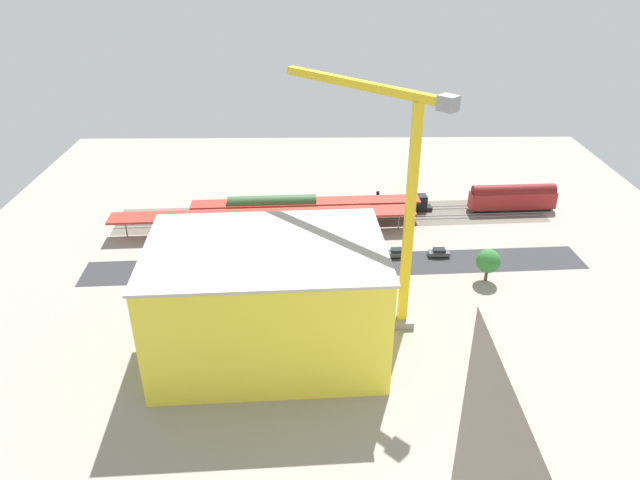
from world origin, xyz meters
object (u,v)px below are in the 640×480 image
(platform_canopy_far, at_px, (306,202))
(box_truck_0, at_px, (254,283))
(freight_coach_far, at_px, (272,208))
(street_tree_0, at_px, (298,252))
(parked_car_2, at_px, (353,254))
(parked_car_3, at_px, (313,254))
(street_tree_2, at_px, (254,254))
(parked_car_1, at_px, (397,253))
(box_truck_1, at_px, (297,281))
(locomotive, at_px, (402,204))
(construction_building, at_px, (268,302))
(traffic_light, at_px, (370,256))
(street_tree_1, at_px, (277,257))
(street_tree_3, at_px, (488,261))
(parked_car_0, at_px, (439,253))
(tower_crane, at_px, (395,188))
(passenger_coach, at_px, (513,197))
(platform_canopy_near, at_px, (264,214))

(platform_canopy_far, height_order, box_truck_0, platform_canopy_far)
(freight_coach_far, height_order, street_tree_0, street_tree_0)
(parked_car_2, distance_m, parked_car_3, 7.78)
(parked_car_2, distance_m, street_tree_2, 20.58)
(parked_car_1, xyz_separation_m, box_truck_1, (19.16, 11.35, 0.85))
(box_truck_0, bearing_deg, locomotive, -132.52)
(construction_building, relative_size, box_truck_0, 3.28)
(street_tree_0, relative_size, traffic_light, 1.16)
(parked_car_3, relative_size, street_tree_0, 0.56)
(parked_car_2, xyz_separation_m, street_tree_1, (14.26, 8.35, 4.15))
(platform_canopy_far, height_order, box_truck_1, platform_canopy_far)
(street_tree_3, bearing_deg, street_tree_0, -2.73)
(construction_building, height_order, street_tree_3, construction_building)
(parked_car_0, relative_size, street_tree_3, 0.67)
(parked_car_0, relative_size, tower_crane, 0.11)
(freight_coach_far, distance_m, parked_car_3, 18.68)
(box_truck_0, bearing_deg, tower_crane, 161.02)
(parked_car_2, height_order, box_truck_1, box_truck_1)
(tower_crane, bearing_deg, parked_car_3, -58.57)
(parked_car_3, xyz_separation_m, street_tree_3, (-31.46, 8.95, 3.25))
(construction_building, bearing_deg, traffic_light, -132.71)
(freight_coach_far, height_order, parked_car_2, freight_coach_far)
(locomotive, xyz_separation_m, parked_car_0, (-4.36, 21.26, -1.01))
(parked_car_2, relative_size, street_tree_1, 0.54)
(passenger_coach, xyz_separation_m, street_tree_3, (13.90, 30.28, 0.76))
(freight_coach_far, relative_size, street_tree_1, 2.49)
(parked_car_3, bearing_deg, parked_car_0, -179.81)
(locomotive, xyz_separation_m, freight_coach_far, (29.10, 5.04, 1.39))
(street_tree_0, distance_m, street_tree_3, 34.16)
(construction_building, xyz_separation_m, traffic_light, (-16.84, -20.35, -4.03))
(box_truck_1, relative_size, street_tree_2, 1.16)
(platform_canopy_far, relative_size, street_tree_3, 8.03)
(platform_canopy_near, relative_size, tower_crane, 1.69)
(passenger_coach, xyz_separation_m, parked_car_2, (37.59, 21.57, -2.49))
(passenger_coach, height_order, tower_crane, tower_crane)
(platform_canopy_far, xyz_separation_m, street_tree_0, (1.24, 24.18, 0.94))
(parked_car_0, xyz_separation_m, street_tree_0, (27.30, 7.40, 4.51))
(box_truck_0, distance_m, traffic_light, 21.29)
(parked_car_3, distance_m, street_tree_2, 14.27)
(street_tree_2, height_order, traffic_light, street_tree_2)
(locomotive, bearing_deg, box_truck_1, 54.79)
(construction_building, bearing_deg, locomotive, -121.50)
(passenger_coach, bearing_deg, platform_canopy_far, 5.47)
(parked_car_2, xyz_separation_m, tower_crane, (-4.40, 19.69, 22.17))
(parked_car_3, relative_size, street_tree_3, 0.76)
(freight_coach_far, xyz_separation_m, parked_car_0, (-33.46, 16.22, -2.41))
(platform_canopy_near, xyz_separation_m, parked_car_3, (-10.18, 10.78, -3.47))
(construction_building, bearing_deg, box_truck_1, -105.72)
(freight_coach_far, distance_m, street_tree_3, 47.54)
(tower_crane, bearing_deg, parked_car_2, -77.42)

